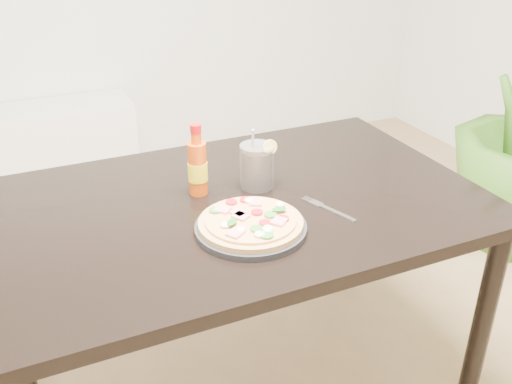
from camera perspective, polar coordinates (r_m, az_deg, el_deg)
name	(u,v)px	position (r m, az deg, el deg)	size (l,w,h in m)	color
dining_table	(239,224)	(1.69, -1.67, -3.21)	(1.40, 0.90, 0.75)	black
plate	(251,228)	(1.49, -0.53, -3.62)	(0.29, 0.29, 0.02)	black
pizza	(251,222)	(1.48, -0.52, -2.98)	(0.27, 0.27, 0.03)	tan
hot_sauce_bottle	(198,167)	(1.66, -5.86, 2.52)	(0.07, 0.07, 0.22)	#CB460B
cola_cup	(257,167)	(1.70, 0.09, 2.51)	(0.11, 0.10, 0.19)	black
fork	(327,208)	(1.61, 7.09, -1.62)	(0.08, 0.18, 0.00)	silver
media_console	(8,155)	(3.47, -23.57, 3.38)	(1.40, 0.34, 0.50)	white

